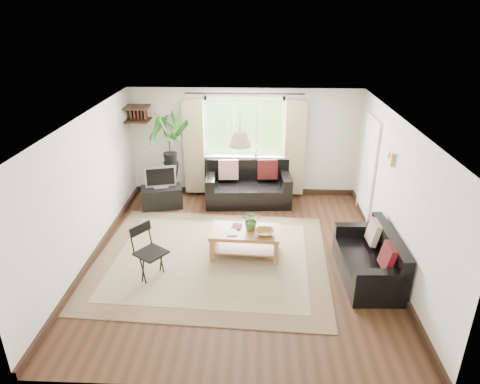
{
  "coord_description": "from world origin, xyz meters",
  "views": [
    {
      "loc": [
        0.28,
        -6.29,
        3.99
      ],
      "look_at": [
        0.0,
        0.4,
        1.05
      ],
      "focal_mm": 32.0,
      "sensor_mm": 36.0,
      "label": 1
    }
  ],
  "objects_px": {
    "tv_stand": "(162,197)",
    "palm_stand": "(171,159)",
    "folding_chair": "(151,254)",
    "coffee_table": "(245,243)",
    "sofa_back": "(248,184)",
    "sofa_right": "(368,257)"
  },
  "relations": [
    {
      "from": "palm_stand",
      "to": "folding_chair",
      "type": "xyz_separation_m",
      "value": [
        0.23,
        -2.96,
        -0.52
      ]
    },
    {
      "from": "sofa_back",
      "to": "coffee_table",
      "type": "bearing_deg",
      "value": -93.43
    },
    {
      "from": "sofa_back",
      "to": "coffee_table",
      "type": "distance_m",
      "value": 2.17
    },
    {
      "from": "folding_chair",
      "to": "sofa_right",
      "type": "bearing_deg",
      "value": -51.65
    },
    {
      "from": "coffee_table",
      "to": "folding_chair",
      "type": "bearing_deg",
      "value": -152.82
    },
    {
      "from": "sofa_back",
      "to": "tv_stand",
      "type": "xyz_separation_m",
      "value": [
        -1.83,
        -0.3,
        -0.2
      ]
    },
    {
      "from": "sofa_back",
      "to": "palm_stand",
      "type": "distance_m",
      "value": 1.76
    },
    {
      "from": "sofa_right",
      "to": "folding_chair",
      "type": "height_order",
      "value": "folding_chair"
    },
    {
      "from": "sofa_back",
      "to": "palm_stand",
      "type": "xyz_separation_m",
      "value": [
        -1.67,
        0.07,
        0.54
      ]
    },
    {
      "from": "coffee_table",
      "to": "tv_stand",
      "type": "relative_size",
      "value": 1.4
    },
    {
      "from": "coffee_table",
      "to": "tv_stand",
      "type": "bearing_deg",
      "value": 134.51
    },
    {
      "from": "tv_stand",
      "to": "palm_stand",
      "type": "relative_size",
      "value": 0.43
    },
    {
      "from": "folding_chair",
      "to": "coffee_table",
      "type": "bearing_deg",
      "value": -27.16
    },
    {
      "from": "sofa_right",
      "to": "palm_stand",
      "type": "xyz_separation_m",
      "value": [
        -3.61,
        2.81,
        0.6
      ]
    },
    {
      "from": "coffee_table",
      "to": "tv_stand",
      "type": "xyz_separation_m",
      "value": [
        -1.83,
        1.86,
        -0.01
      ]
    },
    {
      "from": "tv_stand",
      "to": "folding_chair",
      "type": "bearing_deg",
      "value": -96.56
    },
    {
      "from": "sofa_right",
      "to": "palm_stand",
      "type": "distance_m",
      "value": 4.61
    },
    {
      "from": "coffee_table",
      "to": "tv_stand",
      "type": "height_order",
      "value": "coffee_table"
    },
    {
      "from": "sofa_back",
      "to": "folding_chair",
      "type": "xyz_separation_m",
      "value": [
        -1.44,
        -2.9,
        0.01
      ]
    },
    {
      "from": "coffee_table",
      "to": "folding_chair",
      "type": "relative_size",
      "value": 1.32
    },
    {
      "from": "coffee_table",
      "to": "tv_stand",
      "type": "distance_m",
      "value": 2.61
    },
    {
      "from": "sofa_right",
      "to": "folding_chair",
      "type": "distance_m",
      "value": 3.39
    }
  ]
}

